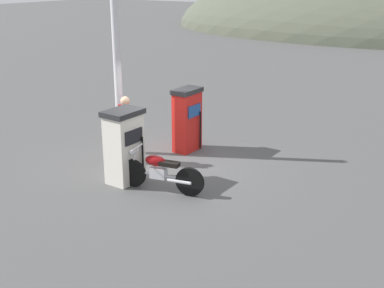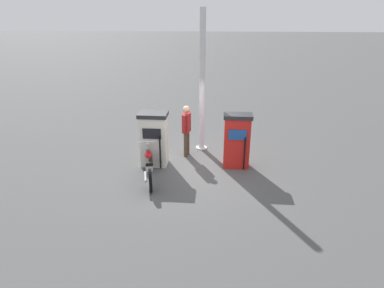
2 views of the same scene
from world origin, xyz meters
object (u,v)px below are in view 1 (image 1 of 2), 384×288
(fuel_pump_near, at_px, (124,146))
(motorcycle_near_pump, at_px, (159,172))
(attendant_person, at_px, (126,125))
(fuel_pump_far, at_px, (187,119))
(canopy_support_pole, at_px, (117,69))

(fuel_pump_near, distance_m, motorcycle_near_pump, 1.07)
(fuel_pump_near, height_order, attendant_person, attendant_person)
(fuel_pump_near, xyz_separation_m, motorcycle_near_pump, (0.98, -0.00, -0.41))
(fuel_pump_near, xyz_separation_m, fuel_pump_far, (0.00, 2.56, 0.00))
(fuel_pump_far, xyz_separation_m, attendant_person, (-0.76, -1.60, 0.13))
(canopy_support_pole, bearing_deg, motorcycle_near_pump, -31.11)
(motorcycle_near_pump, distance_m, attendant_person, 2.06)
(canopy_support_pole, bearing_deg, fuel_pump_far, 38.97)
(attendant_person, bearing_deg, motorcycle_near_pump, -28.72)
(fuel_pump_near, height_order, fuel_pump_far, same)
(fuel_pump_far, bearing_deg, motorcycle_near_pump, -68.96)
(fuel_pump_far, distance_m, attendant_person, 1.78)
(fuel_pump_far, bearing_deg, fuel_pump_near, -90.00)
(motorcycle_near_pump, bearing_deg, fuel_pump_near, 179.95)
(fuel_pump_far, height_order, canopy_support_pole, canopy_support_pole)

